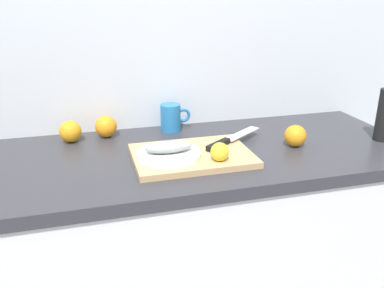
% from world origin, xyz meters
% --- Properties ---
extents(back_wall, '(3.20, 0.05, 2.50)m').
position_xyz_m(back_wall, '(0.00, 0.33, 1.25)').
color(back_wall, silver).
rests_on(back_wall, ground_plane).
extents(kitchen_counter, '(2.00, 0.60, 0.90)m').
position_xyz_m(kitchen_counter, '(0.00, 0.00, 0.45)').
color(kitchen_counter, white).
rests_on(kitchen_counter, ground_plane).
extents(cutting_board, '(0.38, 0.27, 0.02)m').
position_xyz_m(cutting_board, '(0.21, -0.06, 0.91)').
color(cutting_board, tan).
rests_on(cutting_board, kitchen_counter).
extents(white_plate, '(0.20, 0.20, 0.01)m').
position_xyz_m(white_plate, '(0.13, -0.07, 0.93)').
color(white_plate, white).
rests_on(white_plate, cutting_board).
extents(fish_fillet, '(0.15, 0.06, 0.04)m').
position_xyz_m(fish_fillet, '(0.13, -0.07, 0.95)').
color(fish_fillet, '#999E99').
rests_on(fish_fillet, white_plate).
extents(chef_knife, '(0.25, 0.19, 0.02)m').
position_xyz_m(chef_knife, '(0.35, -0.00, 0.93)').
color(chef_knife, silver).
rests_on(chef_knife, cutting_board).
extents(lemon_0, '(0.06, 0.06, 0.06)m').
position_xyz_m(lemon_0, '(0.27, -0.14, 0.95)').
color(lemon_0, yellow).
rests_on(lemon_0, cutting_board).
extents(coffee_mug_0, '(0.12, 0.08, 0.10)m').
position_xyz_m(coffee_mug_0, '(0.21, 0.23, 0.95)').
color(coffee_mug_0, '#2672B2').
rests_on(coffee_mug_0, kitchen_counter).
extents(orange_1, '(0.08, 0.08, 0.08)m').
position_xyz_m(orange_1, '(-0.04, 0.23, 0.94)').
color(orange_1, orange).
rests_on(orange_1, kitchen_counter).
extents(orange_2, '(0.08, 0.08, 0.08)m').
position_xyz_m(orange_2, '(-0.17, 0.21, 0.94)').
color(orange_2, orange).
rests_on(orange_2, kitchen_counter).
extents(orange_3, '(0.08, 0.08, 0.08)m').
position_xyz_m(orange_3, '(0.58, -0.04, 0.94)').
color(orange_3, orange).
rests_on(orange_3, kitchen_counter).
extents(pepper_mill, '(0.05, 0.05, 0.19)m').
position_xyz_m(pepper_mill, '(0.91, -0.07, 0.99)').
color(pepper_mill, black).
rests_on(pepper_mill, kitchen_counter).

